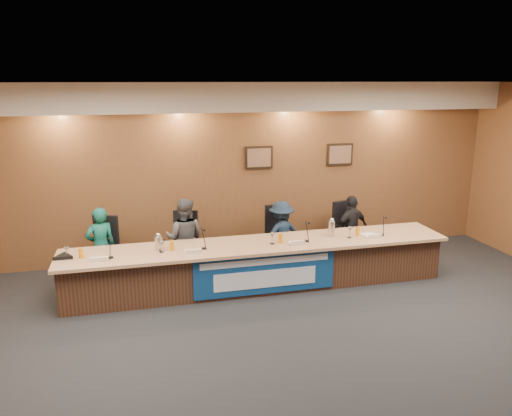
# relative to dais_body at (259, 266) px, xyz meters

# --- Properties ---
(floor) EXTENTS (10.00, 10.00, 0.00)m
(floor) POSITION_rel_dais_body_xyz_m (0.00, -2.40, -0.35)
(floor) COLOR black
(floor) RESTS_ON ground
(ceiling) EXTENTS (10.00, 8.00, 0.04)m
(ceiling) POSITION_rel_dais_body_xyz_m (0.00, -2.40, 2.85)
(ceiling) COLOR silver
(ceiling) RESTS_ON wall_back
(wall_back) EXTENTS (10.00, 0.04, 3.20)m
(wall_back) POSITION_rel_dais_body_xyz_m (0.00, 1.60, 1.25)
(wall_back) COLOR brown
(wall_back) RESTS_ON floor
(soffit) EXTENTS (10.00, 0.50, 0.50)m
(soffit) POSITION_rel_dais_body_xyz_m (0.00, 1.35, 2.60)
(soffit) COLOR beige
(soffit) RESTS_ON wall_back
(dais_body) EXTENTS (6.00, 0.80, 0.70)m
(dais_body) POSITION_rel_dais_body_xyz_m (0.00, 0.00, 0.00)
(dais_body) COLOR #422618
(dais_body) RESTS_ON floor
(dais_top) EXTENTS (6.10, 0.95, 0.05)m
(dais_top) POSITION_rel_dais_body_xyz_m (0.00, -0.05, 0.38)
(dais_top) COLOR tan
(dais_top) RESTS_ON dais_body
(banner) EXTENTS (2.20, 0.02, 0.65)m
(banner) POSITION_rel_dais_body_xyz_m (0.00, -0.41, 0.03)
(banner) COLOR navy
(banner) RESTS_ON dais_body
(banner_text_upper) EXTENTS (2.00, 0.01, 0.10)m
(banner_text_upper) POSITION_rel_dais_body_xyz_m (0.00, -0.43, 0.23)
(banner_text_upper) COLOR silver
(banner_text_upper) RESTS_ON banner
(banner_text_lower) EXTENTS (1.60, 0.01, 0.28)m
(banner_text_lower) POSITION_rel_dais_body_xyz_m (0.00, -0.43, -0.05)
(banner_text_lower) COLOR silver
(banner_text_lower) RESTS_ON banner
(wall_photo_left) EXTENTS (0.52, 0.04, 0.42)m
(wall_photo_left) POSITION_rel_dais_body_xyz_m (0.40, 1.57, 1.50)
(wall_photo_left) COLOR black
(wall_photo_left) RESTS_ON wall_back
(wall_photo_right) EXTENTS (0.52, 0.04, 0.42)m
(wall_photo_right) POSITION_rel_dais_body_xyz_m (2.00, 1.57, 1.50)
(wall_photo_right) COLOR black
(wall_photo_right) RESTS_ON wall_back
(panelist_a) EXTENTS (0.54, 0.44, 1.29)m
(panelist_a) POSITION_rel_dais_body_xyz_m (-2.44, 0.70, 0.30)
(panelist_a) COLOR #10574C
(panelist_a) RESTS_ON floor
(panelist_b) EXTENTS (0.78, 0.69, 1.36)m
(panelist_b) POSITION_rel_dais_body_xyz_m (-1.10, 0.70, 0.33)
(panelist_b) COLOR #4C4C51
(panelist_b) RESTS_ON floor
(panelist_c) EXTENTS (0.87, 0.63, 1.21)m
(panelist_c) POSITION_rel_dais_body_xyz_m (0.59, 0.70, 0.26)
(panelist_c) COLOR #142439
(panelist_c) RESTS_ON floor
(panelist_d) EXTENTS (0.79, 0.53, 1.24)m
(panelist_d) POSITION_rel_dais_body_xyz_m (1.91, 0.70, 0.27)
(panelist_d) COLOR black
(panelist_d) RESTS_ON floor
(office_chair_a) EXTENTS (0.62, 0.62, 0.08)m
(office_chair_a) POSITION_rel_dais_body_xyz_m (-2.44, 0.80, 0.13)
(office_chair_a) COLOR black
(office_chair_a) RESTS_ON floor
(office_chair_b) EXTENTS (0.59, 0.59, 0.08)m
(office_chair_b) POSITION_rel_dais_body_xyz_m (-1.10, 0.80, 0.13)
(office_chair_b) COLOR black
(office_chair_b) RESTS_ON floor
(office_chair_c) EXTENTS (0.48, 0.48, 0.08)m
(office_chair_c) POSITION_rel_dais_body_xyz_m (0.59, 0.80, 0.13)
(office_chair_c) COLOR black
(office_chair_c) RESTS_ON floor
(office_chair_d) EXTENTS (0.58, 0.58, 0.08)m
(office_chair_d) POSITION_rel_dais_body_xyz_m (1.91, 0.80, 0.13)
(office_chair_d) COLOR black
(office_chair_d) RESTS_ON floor
(nameplate_a) EXTENTS (0.24, 0.08, 0.10)m
(nameplate_a) POSITION_rel_dais_body_xyz_m (-2.40, -0.31, 0.45)
(nameplate_a) COLOR white
(nameplate_a) RESTS_ON dais_top
(microphone_a) EXTENTS (0.07, 0.07, 0.02)m
(microphone_a) POSITION_rel_dais_body_xyz_m (-2.24, -0.18, 0.41)
(microphone_a) COLOR black
(microphone_a) RESTS_ON dais_top
(juice_glass_a) EXTENTS (0.06, 0.06, 0.15)m
(juice_glass_a) POSITION_rel_dais_body_xyz_m (-2.66, -0.09, 0.47)
(juice_glass_a) COLOR orange
(juice_glass_a) RESTS_ON dais_top
(water_glass_a) EXTENTS (0.08, 0.08, 0.18)m
(water_glass_a) POSITION_rel_dais_body_xyz_m (-2.85, -0.07, 0.49)
(water_glass_a) COLOR silver
(water_glass_a) RESTS_ON dais_top
(nameplate_b) EXTENTS (0.24, 0.08, 0.10)m
(nameplate_b) POSITION_rel_dais_body_xyz_m (-1.07, -0.30, 0.45)
(nameplate_b) COLOR white
(nameplate_b) RESTS_ON dais_top
(microphone_b) EXTENTS (0.07, 0.07, 0.02)m
(microphone_b) POSITION_rel_dais_body_xyz_m (-0.89, -0.11, 0.41)
(microphone_b) COLOR black
(microphone_b) RESTS_ON dais_top
(juice_glass_b) EXTENTS (0.06, 0.06, 0.15)m
(juice_glass_b) POSITION_rel_dais_body_xyz_m (-1.36, -0.07, 0.47)
(juice_glass_b) COLOR orange
(juice_glass_b) RESTS_ON dais_top
(water_glass_b) EXTENTS (0.08, 0.08, 0.18)m
(water_glass_b) POSITION_rel_dais_body_xyz_m (-1.52, -0.12, 0.49)
(water_glass_b) COLOR silver
(water_glass_b) RESTS_ON dais_top
(nameplate_c) EXTENTS (0.24, 0.08, 0.10)m
(nameplate_c) POSITION_rel_dais_body_xyz_m (0.55, -0.29, 0.45)
(nameplate_c) COLOR white
(nameplate_c) RESTS_ON dais_top
(microphone_c) EXTENTS (0.07, 0.07, 0.02)m
(microphone_c) POSITION_rel_dais_body_xyz_m (0.74, -0.15, 0.41)
(microphone_c) COLOR black
(microphone_c) RESTS_ON dais_top
(juice_glass_c) EXTENTS (0.06, 0.06, 0.15)m
(juice_glass_c) POSITION_rel_dais_body_xyz_m (0.32, -0.12, 0.47)
(juice_glass_c) COLOR orange
(juice_glass_c) RESTS_ON dais_top
(water_glass_c) EXTENTS (0.08, 0.08, 0.18)m
(water_glass_c) POSITION_rel_dais_body_xyz_m (0.18, -0.14, 0.49)
(water_glass_c) COLOR silver
(water_glass_c) RESTS_ON dais_top
(nameplate_d) EXTENTS (0.24, 0.08, 0.10)m
(nameplate_d) POSITION_rel_dais_body_xyz_m (1.87, -0.26, 0.45)
(nameplate_d) COLOR white
(nameplate_d) RESTS_ON dais_top
(microphone_d) EXTENTS (0.07, 0.07, 0.02)m
(microphone_d) POSITION_rel_dais_body_xyz_m (2.06, -0.14, 0.41)
(microphone_d) COLOR black
(microphone_d) RESTS_ON dais_top
(juice_glass_d) EXTENTS (0.06, 0.06, 0.15)m
(juice_glass_d) POSITION_rel_dais_body_xyz_m (1.65, -0.08, 0.47)
(juice_glass_d) COLOR orange
(juice_glass_d) RESTS_ON dais_top
(water_glass_d) EXTENTS (0.08, 0.08, 0.18)m
(water_glass_d) POSITION_rel_dais_body_xyz_m (1.49, -0.14, 0.49)
(water_glass_d) COLOR silver
(water_glass_d) RESTS_ON dais_top
(carafe_left) EXTENTS (0.11, 0.11, 0.22)m
(carafe_left) POSITION_rel_dais_body_xyz_m (-1.55, -0.02, 0.51)
(carafe_left) COLOR silver
(carafe_left) RESTS_ON dais_top
(carafe_right) EXTENTS (0.11, 0.11, 0.26)m
(carafe_right) POSITION_rel_dais_body_xyz_m (1.23, 0.01, 0.53)
(carafe_right) COLOR silver
(carafe_right) RESTS_ON dais_top
(speakerphone) EXTENTS (0.32, 0.32, 0.05)m
(speakerphone) POSITION_rel_dais_body_xyz_m (-2.91, -0.03, 0.43)
(speakerphone) COLOR black
(speakerphone) RESTS_ON dais_top
(paper_stack) EXTENTS (0.26, 0.33, 0.01)m
(paper_stack) POSITION_rel_dais_body_xyz_m (1.88, -0.10, 0.40)
(paper_stack) COLOR white
(paper_stack) RESTS_ON dais_top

